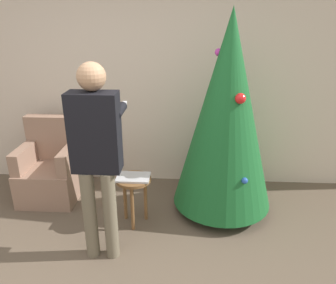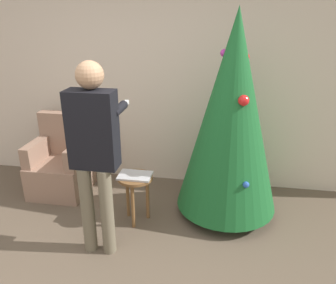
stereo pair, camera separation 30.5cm
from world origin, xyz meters
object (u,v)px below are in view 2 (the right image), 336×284
at_px(christmas_tree, 231,115).
at_px(person_standing, 94,145).
at_px(side_stool, 136,185).
at_px(armchair, 62,165).

height_order(christmas_tree, person_standing, christmas_tree).
xyz_separation_m(christmas_tree, side_stool, (-0.94, -0.32, -0.71)).
distance_m(armchair, person_standing, 1.47).
distance_m(christmas_tree, side_stool, 1.22).
xyz_separation_m(armchair, side_stool, (1.08, -0.50, 0.09)).
bearing_deg(armchair, side_stool, -24.84).
xyz_separation_m(christmas_tree, armchair, (-2.01, 0.17, -0.79)).
bearing_deg(side_stool, person_standing, -115.02).
relative_size(christmas_tree, armchair, 2.27).
bearing_deg(christmas_tree, side_stool, -160.93).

